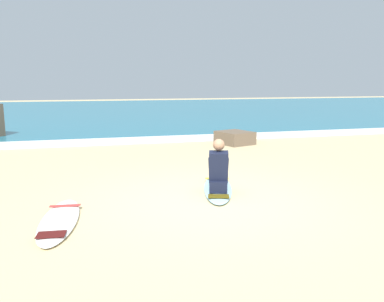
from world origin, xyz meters
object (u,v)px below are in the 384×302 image
object	(u,v)px
surfboard_spare_near	(59,220)
surfer_seated	(218,170)
shoreline_rock	(235,138)
surfboard_main	(218,188)

from	to	relation	value
surfboard_spare_near	surfer_seated	bearing A→B (deg)	16.32
surfboard_spare_near	shoreline_rock	distance (m)	7.99
surfboard_main	surfer_seated	xyz separation A→B (m)	(-0.07, -0.24, 0.40)
surfboard_main	shoreline_rock	size ratio (longest dim) A/B	2.01
surfboard_main	shoreline_rock	distance (m)	5.59
surfboard_spare_near	shoreline_rock	xyz separation A→B (m)	(5.14, 6.12, 0.17)
surfboard_main	surfer_seated	distance (m)	0.48
surfboard_spare_near	shoreline_rock	world-z (taller)	shoreline_rock
surfboard_spare_near	shoreline_rock	bearing A→B (deg)	49.99
surfer_seated	shoreline_rock	size ratio (longest dim) A/B	0.88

